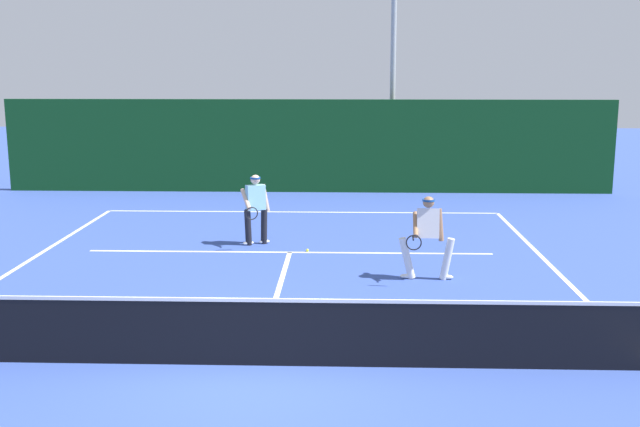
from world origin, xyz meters
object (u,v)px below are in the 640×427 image
player_near (427,234)px  tennis_ball (307,250)px  light_pole (393,55)px  player_far (256,206)px

player_near → tennis_ball: (-2.40, 2.09, -0.85)m
tennis_ball → light_pole: (2.36, 8.98, 4.31)m
player_far → light_pole: 9.69m
player_far → light_pole: light_pole is taller
player_near → player_far: bearing=-34.3°
player_near → tennis_ball: bearing=-38.1°
player_near → light_pole: light_pole is taller
tennis_ball → player_far: bearing=151.5°
tennis_ball → light_pole: 10.24m
player_near → player_far: size_ratio=1.00×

